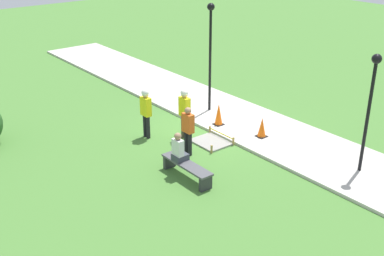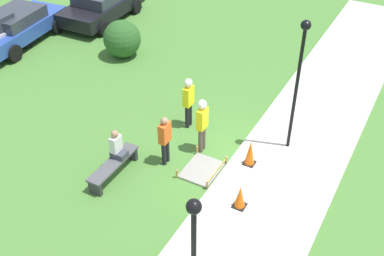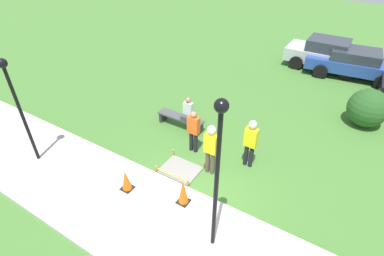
{
  "view_description": "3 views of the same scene",
  "coord_description": "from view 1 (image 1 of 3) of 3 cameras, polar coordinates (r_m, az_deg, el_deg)",
  "views": [
    {
      "loc": [
        -11.98,
        10.28,
        7.01
      ],
      "look_at": [
        -1.41,
        1.81,
        1.09
      ],
      "focal_mm": 45.0,
      "sensor_mm": 36.0,
      "label": 1
    },
    {
      "loc": [
        -10.18,
        -4.25,
        9.35
      ],
      "look_at": [
        -0.38,
        1.15,
        1.02
      ],
      "focal_mm": 45.0,
      "sensor_mm": 36.0,
      "label": 2
    },
    {
      "loc": [
        3.27,
        -5.37,
        6.77
      ],
      "look_at": [
        -1.06,
        1.61,
        1.0
      ],
      "focal_mm": 28.0,
      "sensor_mm": 36.0,
      "label": 3
    }
  ],
  "objects": [
    {
      "name": "traffic_cone_near_patch",
      "position": [
        16.62,
        8.29,
        0.07
      ],
      "size": [
        0.34,
        0.34,
        0.69
      ],
      "color": "black",
      "rests_on": "sidewalk"
    },
    {
      "name": "traffic_cone_far_patch",
      "position": [
        17.42,
        3.19,
        1.64
      ],
      "size": [
        0.34,
        0.34,
        0.82
      ],
      "color": "black",
      "rests_on": "sidewalk"
    },
    {
      "name": "worker_supervisor",
      "position": [
        16.44,
        -5.49,
        2.27
      ],
      "size": [
        0.4,
        0.26,
        1.77
      ],
      "color": "black",
      "rests_on": "ground_plane"
    },
    {
      "name": "person_seated_on_bench",
      "position": [
        14.02,
        -1.58,
        -2.58
      ],
      "size": [
        0.36,
        0.44,
        0.89
      ],
      "color": "#383D47",
      "rests_on": "park_bench"
    },
    {
      "name": "wet_concrete_patch",
      "position": [
        16.34,
        2.22,
        -1.68
      ],
      "size": [
        1.26,
        1.02,
        0.29
      ],
      "color": "gray",
      "rests_on": "ground_plane"
    },
    {
      "name": "worker_assistant",
      "position": [
        16.26,
        -0.89,
        2.25
      ],
      "size": [
        0.4,
        0.26,
        1.82
      ],
      "color": "brown",
      "rests_on": "ground_plane"
    },
    {
      "name": "bystander_in_orange_shirt",
      "position": [
        15.2,
        -0.48,
        -0.04
      ],
      "size": [
        0.4,
        0.22,
        1.62
      ],
      "color": "black",
      "rests_on": "ground_plane"
    },
    {
      "name": "park_bench",
      "position": [
        14.05,
        -0.63,
        -4.73
      ],
      "size": [
        1.91,
        0.44,
        0.48
      ],
      "color": "#2D2D33",
      "rests_on": "ground_plane"
    },
    {
      "name": "ground_plane",
      "position": [
        17.27,
        1.75,
        -0.34
      ],
      "size": [
        60.0,
        60.0,
        0.0
      ],
      "primitive_type": "plane",
      "color": "#477A33"
    },
    {
      "name": "lamppost_far",
      "position": [
        14.37,
        20.45,
        3.61
      ],
      "size": [
        0.28,
        0.28,
        3.56
      ],
      "color": "black",
      "rests_on": "sidewalk"
    },
    {
      "name": "sidewalk",
      "position": [
        18.22,
        5.48,
        1.04
      ],
      "size": [
        28.0,
        3.11,
        0.1
      ],
      "color": "#BCB7AD",
      "rests_on": "ground_plane"
    },
    {
      "name": "lamppost_near",
      "position": [
        18.13,
        2.19,
        10.09
      ],
      "size": [
        0.28,
        0.28,
        4.12
      ],
      "color": "black",
      "rests_on": "sidewalk"
    }
  ]
}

